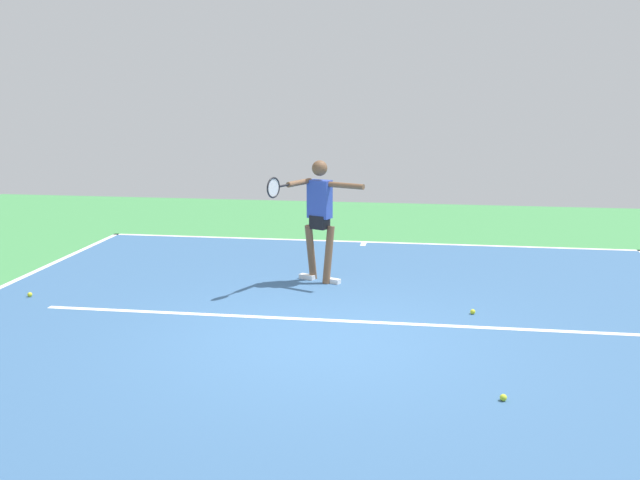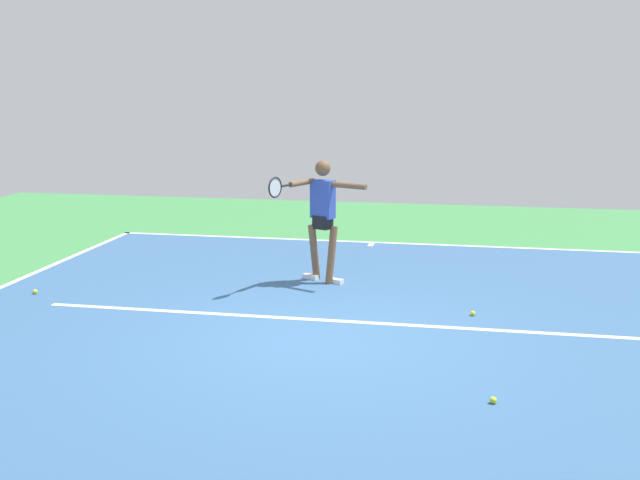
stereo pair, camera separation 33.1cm
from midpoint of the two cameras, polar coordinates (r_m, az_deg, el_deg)
ground_plane at (r=8.50m, az=0.85°, el=-7.75°), size 20.82×20.82×0.00m
court_surface at (r=8.50m, az=0.85°, el=-7.74°), size 9.97×11.14×0.00m
court_line_baseline_near at (r=13.78m, az=4.79°, el=-0.18°), size 9.97×0.10×0.01m
court_line_service at (r=9.16m, az=1.61°, el=-6.28°), size 7.48×0.10×0.01m
court_line_centre_mark at (r=13.59m, az=4.70°, el=-0.35°), size 0.10×0.30×0.01m
tennis_player at (r=10.73m, az=1.02°, el=2.20°), size 1.28×1.11×1.82m
tennis_ball_near_service_line at (r=9.57m, az=12.80°, el=-5.60°), size 0.07×0.07×0.07m
tennis_ball_by_baseline at (r=10.99m, az=-20.51°, el=-3.80°), size 0.07×0.07×0.07m
tennis_ball_centre_court at (r=7.08m, az=14.68°, el=-11.99°), size 0.07×0.07×0.07m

